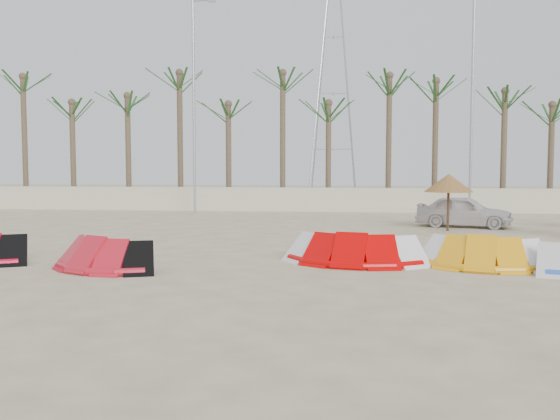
# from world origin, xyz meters

# --- Properties ---
(ground) EXTENTS (120.00, 120.00, 0.00)m
(ground) POSITION_xyz_m (0.00, 0.00, 0.00)
(ground) COLOR beige
(ground) RESTS_ON ground
(boundary_wall) EXTENTS (60.00, 0.30, 1.30)m
(boundary_wall) POSITION_xyz_m (0.00, 22.00, 0.65)
(boundary_wall) COLOR beige
(boundary_wall) RESTS_ON ground
(palm_line) EXTENTS (52.00, 4.00, 7.70)m
(palm_line) POSITION_xyz_m (0.67, 23.50, 6.44)
(palm_line) COLOR brown
(palm_line) RESTS_ON ground
(lamp_b) EXTENTS (1.25, 0.14, 11.00)m
(lamp_b) POSITION_xyz_m (-5.96, 20.00, 5.77)
(lamp_b) COLOR #A5A8AD
(lamp_b) RESTS_ON ground
(lamp_c) EXTENTS (1.25, 0.14, 11.00)m
(lamp_c) POSITION_xyz_m (8.04, 20.00, 5.77)
(lamp_c) COLOR #A5A8AD
(lamp_c) RESTS_ON ground
(pylon) EXTENTS (3.00, 3.00, 14.00)m
(pylon) POSITION_xyz_m (1.00, 28.00, 0.00)
(pylon) COLOR #A5A8AD
(pylon) RESTS_ON ground
(kite_red_mid) EXTENTS (3.62, 2.60, 0.90)m
(kite_red_mid) POSITION_xyz_m (-4.15, 3.28, 0.42)
(kite_red_mid) COLOR red
(kite_red_mid) RESTS_ON ground
(kite_red_right) EXTENTS (3.88, 2.16, 0.90)m
(kite_red_right) POSITION_xyz_m (2.12, 4.86, 0.42)
(kite_red_right) COLOR #D70000
(kite_red_right) RESTS_ON ground
(kite_orange) EXTENTS (3.54, 2.29, 0.90)m
(kite_orange) POSITION_xyz_m (5.34, 4.53, 0.42)
(kite_orange) COLOR #FAA40F
(kite_orange) RESTS_ON ground
(parasol_left) EXTENTS (1.90, 1.90, 2.23)m
(parasol_left) POSITION_xyz_m (5.84, 12.92, 1.87)
(parasol_left) COLOR #4C331E
(parasol_left) RESTS_ON ground
(car) EXTENTS (4.12, 2.54, 1.31)m
(car) POSITION_xyz_m (6.73, 14.49, 0.65)
(car) COLOR silver
(car) RESTS_ON ground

